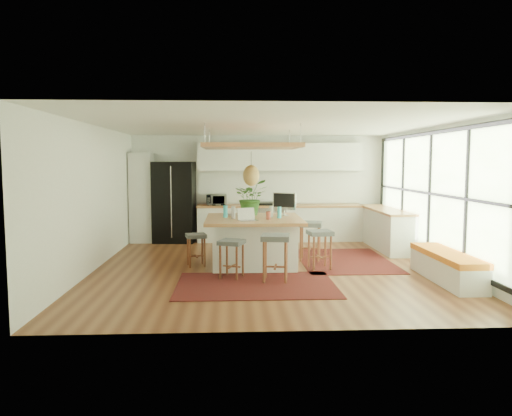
{
  "coord_description": "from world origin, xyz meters",
  "views": [
    {
      "loc": [
        -0.66,
        -9.05,
        2.0
      ],
      "look_at": [
        -0.2,
        0.5,
        1.1
      ],
      "focal_mm": 33.82,
      "sensor_mm": 36.0,
      "label": 1
    }
  ],
  "objects": [
    {
      "name": "island_bowl",
      "position": [
        -0.75,
        0.7,
        0.96
      ],
      "size": [
        0.23,
        0.23,
        0.05
      ],
      "primitive_type": "imported",
      "rotation": [
        0.0,
        0.0,
        0.1
      ],
      "color": "beige",
      "rests_on": "island"
    },
    {
      "name": "laptop",
      "position": [
        -0.38,
        -0.21,
        1.05
      ],
      "size": [
        0.43,
        0.44,
        0.25
      ],
      "primitive_type": null,
      "rotation": [
        0.0,
        0.0,
        0.3
      ],
      "color": "#A5A5AA",
      "rests_on": "island"
    },
    {
      "name": "back_counter_base",
      "position": [
        0.55,
        3.18,
        0.44
      ],
      "size": [
        4.2,
        0.6,
        0.88
      ],
      "primitive_type": "cube",
      "color": "silver",
      "rests_on": "floor"
    },
    {
      "name": "back_counter_top",
      "position": [
        0.55,
        3.18,
        0.9
      ],
      "size": [
        4.24,
        0.64,
        0.05
      ],
      "primitive_type": "cube",
      "color": "#9B5E37",
      "rests_on": "back_counter_base"
    },
    {
      "name": "island",
      "position": [
        -0.26,
        0.29,
        0.47
      ],
      "size": [
        1.85,
        1.85,
        0.93
      ],
      "primitive_type": null,
      "color": "#9B5E37",
      "rests_on": "floor"
    },
    {
      "name": "island_bottle_0",
      "position": [
        -0.81,
        0.39,
        1.03
      ],
      "size": [
        0.07,
        0.07,
        0.19
      ],
      "primitive_type": "cylinder",
      "color": "#3AD1E8",
      "rests_on": "island"
    },
    {
      "name": "island_bottle_2",
      "position": [
        -0.01,
        -0.01,
        1.03
      ],
      "size": [
        0.07,
        0.07,
        0.19
      ],
      "primitive_type": "cylinder",
      "color": "#9F4335",
      "rests_on": "island"
    },
    {
      "name": "monitor",
      "position": [
        0.38,
        0.62,
        1.19
      ],
      "size": [
        0.54,
        0.42,
        0.48
      ],
      "primitive_type": null,
      "rotation": [
        0.0,
        0.0,
        -0.53
      ],
      "color": "#A5A5AA",
      "rests_on": "island"
    },
    {
      "name": "island_bottle_5",
      "position": [
        0.24,
        0.19,
        1.03
      ],
      "size": [
        0.07,
        0.07,
        0.19
      ],
      "primitive_type": "cylinder",
      "color": "#3AD1E8",
      "rests_on": "island"
    },
    {
      "name": "microwave",
      "position": [
        -1.08,
        3.14,
        1.1
      ],
      "size": [
        0.52,
        0.3,
        0.34
      ],
      "primitive_type": "imported",
      "rotation": [
        0.0,
        0.0,
        0.05
      ],
      "color": "#A5A5AA",
      "rests_on": "back_counter_top"
    },
    {
      "name": "island_bottle_3",
      "position": [
        0.09,
        0.34,
        1.03
      ],
      "size": [
        0.07,
        0.07,
        0.19
      ],
      "primitive_type": "cylinder",
      "color": "beige",
      "rests_on": "island"
    },
    {
      "name": "wall_front",
      "position": [
        0.0,
        -3.5,
        1.35
      ],
      "size": [
        6.5,
        0.0,
        6.5
      ],
      "primitive_type": "plane",
      "rotation": [
        -1.57,
        0.0,
        0.0
      ],
      "color": "silver",
      "rests_on": "ground"
    },
    {
      "name": "island_bottle_1",
      "position": [
        -0.66,
        0.14,
        1.03
      ],
      "size": [
        0.07,
        0.07,
        0.19
      ],
      "primitive_type": "cylinder",
      "color": "silver",
      "rests_on": "island"
    },
    {
      "name": "right_counter_base",
      "position": [
        2.93,
        2.0,
        0.44
      ],
      "size": [
        0.6,
        2.5,
        0.88
      ],
      "primitive_type": "cube",
      "color": "silver",
      "rests_on": "floor"
    },
    {
      "name": "pantry",
      "position": [
        -2.95,
        3.18,
        1.12
      ],
      "size": [
        0.55,
        0.6,
        2.25
      ],
      "primitive_type": "cube",
      "color": "silver",
      "rests_on": "floor"
    },
    {
      "name": "fridge",
      "position": [
        -2.13,
        3.16,
        0.93
      ],
      "size": [
        1.06,
        0.86,
        2.02
      ],
      "primitive_type": null,
      "rotation": [
        0.0,
        0.0,
        -0.07
      ],
      "color": "black",
      "rests_on": "floor"
    },
    {
      "name": "window_wall",
      "position": [
        3.22,
        0.0,
        1.4
      ],
      "size": [
        0.1,
        6.2,
        2.6
      ],
      "primitive_type": null,
      "color": "black",
      "rests_on": "wall_right"
    },
    {
      "name": "wall_right",
      "position": [
        3.25,
        0.0,
        1.35
      ],
      "size": [
        0.0,
        7.0,
        7.0
      ],
      "primitive_type": "plane",
      "rotation": [
        1.57,
        0.0,
        -1.57
      ],
      "color": "silver",
      "rests_on": "ground"
    },
    {
      "name": "backsplash",
      "position": [
        0.55,
        3.48,
        1.35
      ],
      "size": [
        4.2,
        0.02,
        0.8
      ],
      "primitive_type": "cube",
      "color": "white",
      "rests_on": "wall_back"
    },
    {
      "name": "rug_near",
      "position": [
        -0.29,
        -1.32,
        0.01
      ],
      "size": [
        2.6,
        1.8,
        0.01
      ],
      "primitive_type": "cube",
      "color": "black",
      "rests_on": "floor"
    },
    {
      "name": "ceiling_panel",
      "position": [
        -0.3,
        0.4,
        2.05
      ],
      "size": [
        1.86,
        1.86,
        0.8
      ],
      "primitive_type": null,
      "color": "#9B5E37",
      "rests_on": "ceiling"
    },
    {
      "name": "stool_right_back",
      "position": [
        0.92,
        0.66,
        0.35
      ],
      "size": [
        0.57,
        0.57,
        0.8
      ],
      "primitive_type": null,
      "rotation": [
        0.0,
        0.0,
        1.34
      ],
      "color": "#4A4E52",
      "rests_on": "floor"
    },
    {
      "name": "stool_near_left",
      "position": [
        -0.69,
        -0.82,
        0.35
      ],
      "size": [
        0.52,
        0.52,
        0.67
      ],
      "primitive_type": null,
      "rotation": [
        0.0,
        0.0,
        -0.38
      ],
      "color": "#4A4E52",
      "rests_on": "floor"
    },
    {
      "name": "island_bottle_4",
      "position": [
        -0.46,
        0.54,
        1.03
      ],
      "size": [
        0.07,
        0.07,
        0.19
      ],
      "primitive_type": "cylinder",
      "color": "#416C41",
      "rests_on": "island"
    },
    {
      "name": "island_plant",
      "position": [
        -0.29,
        0.75,
        1.22
      ],
      "size": [
        0.7,
        0.77,
        0.57
      ],
      "primitive_type": "imported",
      "rotation": [
        0.0,
        0.0,
        0.05
      ],
      "color": "#1E4C19",
      "rests_on": "island"
    },
    {
      "name": "right_counter_top",
      "position": [
        2.93,
        2.0,
        0.9
      ],
      "size": [
        0.64,
        2.54,
        0.05
      ],
      "primitive_type": "cube",
      "color": "#9B5E37",
      "rests_on": "right_counter_base"
    },
    {
      "name": "ceiling",
      "position": [
        0.0,
        0.0,
        2.7
      ],
      "size": [
        7.0,
        7.0,
        0.0
      ],
      "primitive_type": "plane",
      "rotation": [
        3.14,
        0.0,
        0.0
      ],
      "color": "white",
      "rests_on": "ground"
    },
    {
      "name": "range",
      "position": [
        0.3,
        3.18,
        0.5
      ],
      "size": [
        0.76,
        0.62,
        1.0
      ],
      "primitive_type": null,
      "color": "#A5A5AA",
      "rests_on": "floor"
    },
    {
      "name": "floor",
      "position": [
        0.0,
        0.0,
        0.0
      ],
      "size": [
        7.0,
        7.0,
        0.0
      ],
      "primitive_type": "plane",
      "color": "#572B19",
      "rests_on": "ground"
    },
    {
      "name": "window_bench",
      "position": [
        2.95,
        -1.2,
        0.25
      ],
      "size": [
        0.52,
        2.0,
        0.5
      ],
      "primitive_type": null,
      "color": "silver",
      "rests_on": "floor"
    },
    {
      "name": "wall_back",
      "position": [
        0.0,
        3.5,
        1.35
      ],
      "size": [
        6.5,
        0.0,
        6.5
      ],
      "primitive_type": "plane",
      "rotation": [
        1.57,
        0.0,
        0.0
      ],
      "color": "silver",
      "rests_on": "ground"
    },
    {
      "name": "upper_cabinets",
      "position": [
        0.55,
        3.32,
        2.15
      ],
      "size": [
        4.2,
        0.34,
        0.7
      ],
      "primitive_type": "cube",
      "color": "silver",
      "rests_on": "wall_back"
    },
    {
      "name": "stool_near_right",
      "position": [
        0.05,
        -1.06,
        0.35
      ],
      "size": [
        0.53,
        0.53,
        0.79
      ],
      "primitive_type": null,
      "rotation": [
        0.0,
        0.0,
        -0.15
      ],
      "color": "#4A4E52",
      "rests_on": "floor"
    },
    {
      "name": "stool_right_front",
      "position": [
        0.97,
        -0.15,
        0.35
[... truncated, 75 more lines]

